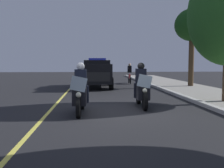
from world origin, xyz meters
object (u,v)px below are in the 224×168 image
object	(u,v)px
police_suv	(97,72)
cyclist_background	(130,73)
tree_far_back	(192,26)
police_motorcycle_lead_right	(142,89)
police_motorcycle_lead_left	(80,93)

from	to	relation	value
police_suv	cyclist_background	xyz separation A→B (m)	(-3.10, 2.74, -0.22)
tree_far_back	police_motorcycle_lead_right	bearing A→B (deg)	-33.63
police_suv	cyclist_background	bearing A→B (deg)	138.54
police_motorcycle_lead_left	tree_far_back	distance (m)	11.82
police_suv	police_motorcycle_lead_left	bearing A→B (deg)	-4.73
police_motorcycle_lead_right	cyclist_background	size ratio (longest dim) A/B	1.22
police_suv	cyclist_background	world-z (taller)	police_suv
police_suv	cyclist_background	distance (m)	4.14
police_motorcycle_lead_left	tree_far_back	bearing A→B (deg)	139.49
police_motorcycle_lead_right	police_suv	bearing A→B (deg)	-168.85
police_motorcycle_lead_left	tree_far_back	world-z (taller)	tree_far_back
police_motorcycle_lead_right	cyclist_background	bearing A→B (deg)	173.88
police_motorcycle_lead_right	tree_far_back	world-z (taller)	tree_far_back
police_suv	tree_far_back	bearing A→B (deg)	86.98
police_motorcycle_lead_right	cyclist_background	world-z (taller)	police_motorcycle_lead_right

